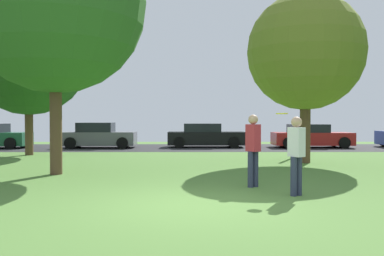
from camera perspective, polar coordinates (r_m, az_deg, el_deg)
ground_plane at (r=8.21m, az=0.19°, el=-10.45°), size 44.00×44.00×0.00m
road_strip at (r=24.09m, az=-0.17°, el=-2.67°), size 44.00×6.40×0.01m
oak_tree_center at (r=16.54m, az=15.18°, el=9.95°), size 4.39×4.39×6.38m
oak_tree_left at (r=20.74m, az=-21.35°, el=9.07°), size 5.38×5.38×7.21m
birch_tree_lone at (r=13.62m, az=-18.12°, el=15.93°), size 5.43×5.43×7.85m
person_thrower at (r=9.34m, az=13.99°, el=-3.17°), size 0.36×0.39×1.71m
person_catcher at (r=10.31m, az=8.30°, el=-2.53°), size 0.36×0.39×1.77m
frisbee_disc at (r=9.61m, az=12.12°, el=1.93°), size 0.32×0.32×0.03m
parked_car_grey at (r=24.48m, az=-12.55°, el=-1.11°), size 4.09×1.93×1.44m
parked_car_black at (r=24.47m, az=1.82°, el=-1.12°), size 4.41×1.95×1.38m
parked_car_red at (r=25.15m, az=15.87°, el=-1.14°), size 4.45×2.01×1.34m
street_lamp_post at (r=21.01m, az=15.20°, el=2.83°), size 0.14×0.14×4.50m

